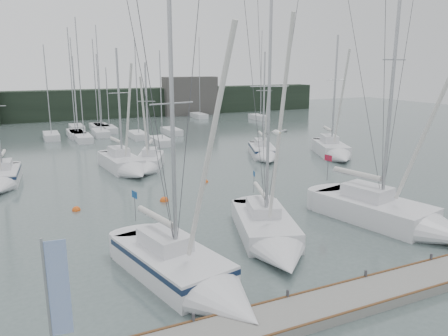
{
  "coord_description": "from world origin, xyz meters",
  "views": [
    {
      "loc": [
        -10.88,
        -17.18,
        9.43
      ],
      "look_at": [
        -0.59,
        5.0,
        3.55
      ],
      "focal_mm": 35.0,
      "sensor_mm": 36.0,
      "label": 1
    }
  ],
  "objects_px": {
    "sailboat_near_center": "(272,238)",
    "sailboat_mid_e": "(335,152)",
    "sailboat_mid_d": "(264,153)",
    "buoy_a": "(164,201)",
    "buoy_c": "(76,210)",
    "dock_banner": "(55,296)",
    "sailboat_mid_a": "(2,180)",
    "sailboat_mid_b": "(127,166)",
    "sailboat_near_left": "(193,277)",
    "sailboat_mid_c": "(148,165)",
    "buoy_b": "(205,182)",
    "sailboat_near_right": "(406,220)"
  },
  "relations": [
    {
      "from": "sailboat_mid_c",
      "to": "sailboat_mid_e",
      "type": "bearing_deg",
      "value": 15.48
    },
    {
      "from": "sailboat_near_right",
      "to": "sailboat_mid_b",
      "type": "height_order",
      "value": "sailboat_near_right"
    },
    {
      "from": "sailboat_mid_d",
      "to": "sailboat_near_right",
      "type": "bearing_deg",
      "value": -75.96
    },
    {
      "from": "sailboat_near_center",
      "to": "sailboat_mid_e",
      "type": "distance_m",
      "value": 24.08
    },
    {
      "from": "buoy_c",
      "to": "buoy_a",
      "type": "bearing_deg",
      "value": -4.87
    },
    {
      "from": "buoy_b",
      "to": "dock_banner",
      "type": "distance_m",
      "value": 23.5
    },
    {
      "from": "buoy_c",
      "to": "dock_banner",
      "type": "relative_size",
      "value": 0.13
    },
    {
      "from": "sailboat_near_center",
      "to": "sailboat_near_right",
      "type": "xyz_separation_m",
      "value": [
        8.3,
        -1.12,
        0.12
      ]
    },
    {
      "from": "dock_banner",
      "to": "sailboat_mid_d",
      "type": "bearing_deg",
      "value": 55.37
    },
    {
      "from": "sailboat_near_right",
      "to": "buoy_b",
      "type": "height_order",
      "value": "sailboat_near_right"
    },
    {
      "from": "sailboat_near_left",
      "to": "sailboat_mid_d",
      "type": "height_order",
      "value": "sailboat_near_left"
    },
    {
      "from": "sailboat_mid_a",
      "to": "sailboat_mid_c",
      "type": "bearing_deg",
      "value": 6.07
    },
    {
      "from": "sailboat_mid_c",
      "to": "sailboat_near_center",
      "type": "bearing_deg",
      "value": -62.35
    },
    {
      "from": "sailboat_mid_b",
      "to": "sailboat_mid_d",
      "type": "bearing_deg",
      "value": -5.98
    },
    {
      "from": "sailboat_mid_b",
      "to": "buoy_c",
      "type": "height_order",
      "value": "sailboat_mid_b"
    },
    {
      "from": "sailboat_near_center",
      "to": "sailboat_mid_a",
      "type": "height_order",
      "value": "sailboat_near_center"
    },
    {
      "from": "sailboat_mid_e",
      "to": "sailboat_mid_a",
      "type": "bearing_deg",
      "value": -162.25
    },
    {
      "from": "sailboat_mid_e",
      "to": "buoy_b",
      "type": "relative_size",
      "value": 26.05
    },
    {
      "from": "sailboat_mid_a",
      "to": "sailboat_mid_d",
      "type": "distance_m",
      "value": 23.91
    },
    {
      "from": "sailboat_near_center",
      "to": "sailboat_mid_d",
      "type": "xyz_separation_m",
      "value": [
        10.74,
        19.36,
        0.03
      ]
    },
    {
      "from": "sailboat_near_left",
      "to": "sailboat_mid_c",
      "type": "relative_size",
      "value": 1.3
    },
    {
      "from": "sailboat_near_right",
      "to": "sailboat_mid_c",
      "type": "height_order",
      "value": "sailboat_near_right"
    },
    {
      "from": "buoy_c",
      "to": "dock_banner",
      "type": "distance_m",
      "value": 17.08
    },
    {
      "from": "sailboat_mid_b",
      "to": "buoy_c",
      "type": "distance_m",
      "value": 10.29
    },
    {
      "from": "sailboat_mid_b",
      "to": "sailboat_near_center",
      "type": "bearing_deg",
      "value": -86.59
    },
    {
      "from": "sailboat_near_left",
      "to": "sailboat_near_right",
      "type": "distance_m",
      "value": 13.72
    },
    {
      "from": "buoy_a",
      "to": "sailboat_mid_c",
      "type": "bearing_deg",
      "value": 81.69
    },
    {
      "from": "sailboat_mid_a",
      "to": "buoy_a",
      "type": "height_order",
      "value": "sailboat_mid_a"
    },
    {
      "from": "sailboat_mid_b",
      "to": "buoy_b",
      "type": "bearing_deg",
      "value": -55.55
    },
    {
      "from": "sailboat_near_right",
      "to": "dock_banner",
      "type": "bearing_deg",
      "value": -178.96
    },
    {
      "from": "sailboat_near_center",
      "to": "sailboat_mid_b",
      "type": "height_order",
      "value": "sailboat_near_center"
    },
    {
      "from": "sailboat_mid_c",
      "to": "dock_banner",
      "type": "bearing_deg",
      "value": -87.06
    },
    {
      "from": "sailboat_mid_b",
      "to": "buoy_a",
      "type": "bearing_deg",
      "value": -93.01
    },
    {
      "from": "buoy_b",
      "to": "sailboat_mid_b",
      "type": "bearing_deg",
      "value": 130.7
    },
    {
      "from": "sailboat_near_left",
      "to": "sailboat_mid_d",
      "type": "bearing_deg",
      "value": 40.22
    },
    {
      "from": "sailboat_near_center",
      "to": "sailboat_mid_b",
      "type": "distance_m",
      "value": 19.57
    },
    {
      "from": "sailboat_mid_e",
      "to": "buoy_a",
      "type": "relative_size",
      "value": 20.67
    },
    {
      "from": "sailboat_near_right",
      "to": "sailboat_mid_b",
      "type": "xyz_separation_m",
      "value": [
        -11.59,
        20.42,
        -0.05
      ]
    },
    {
      "from": "sailboat_near_left",
      "to": "sailboat_mid_d",
      "type": "relative_size",
      "value": 1.17
    },
    {
      "from": "sailboat_mid_c",
      "to": "buoy_b",
      "type": "height_order",
      "value": "sailboat_mid_c"
    },
    {
      "from": "sailboat_mid_b",
      "to": "sailboat_mid_d",
      "type": "relative_size",
      "value": 1.02
    },
    {
      "from": "sailboat_near_right",
      "to": "sailboat_near_center",
      "type": "bearing_deg",
      "value": 158.71
    },
    {
      "from": "buoy_c",
      "to": "sailboat_near_right",
      "type": "bearing_deg",
      "value": -34.53
    },
    {
      "from": "buoy_a",
      "to": "buoy_b",
      "type": "relative_size",
      "value": 1.26
    },
    {
      "from": "buoy_a",
      "to": "buoy_c",
      "type": "distance_m",
      "value": 5.89
    },
    {
      "from": "sailboat_near_left",
      "to": "sailboat_mid_b",
      "type": "bearing_deg",
      "value": 71.27
    },
    {
      "from": "sailboat_near_center",
      "to": "sailboat_mid_a",
      "type": "bearing_deg",
      "value": 142.75
    },
    {
      "from": "sailboat_near_left",
      "to": "buoy_a",
      "type": "height_order",
      "value": "sailboat_near_left"
    },
    {
      "from": "sailboat_mid_a",
      "to": "sailboat_mid_b",
      "type": "relative_size",
      "value": 0.9
    },
    {
      "from": "buoy_b",
      "to": "buoy_c",
      "type": "height_order",
      "value": "buoy_c"
    }
  ]
}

